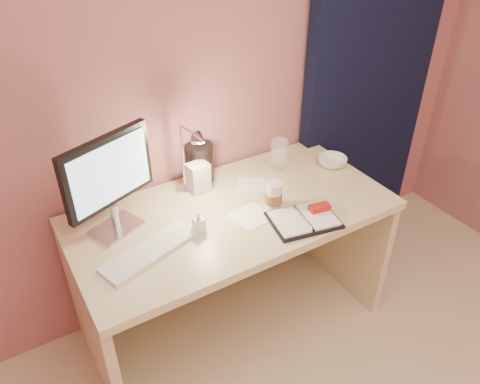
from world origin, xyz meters
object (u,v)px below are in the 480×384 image
clear_cup (279,154)px  product_box (198,178)px  keyboard (151,250)px  lotion_bottle (199,222)px  planner (305,218)px  dark_jar (201,164)px  monitor (107,177)px  bowl (332,162)px  coffee_cup (274,196)px  desk_lamp (188,158)px  desk (225,240)px

clear_cup → product_box: clear_cup is taller
keyboard → lotion_bottle: size_ratio=4.37×
planner → dark_jar: 0.57m
keyboard → monitor: bearing=90.3°
bowl → product_box: size_ratio=1.02×
keyboard → coffee_cup: bearing=-17.1°
monitor → bowl: monitor is taller
bowl → clear_cup: bearing=153.2°
planner → product_box: bearing=133.7°
product_box → desk_lamp: bearing=-146.2°
desk → lotion_bottle: lotion_bottle is taller
monitor → desk_lamp: bearing=-17.1°
monitor → planner: monitor is taller
planner → product_box: product_box is taller
coffee_cup → keyboard: bearing=-179.4°
dark_jar → coffee_cup: bearing=-65.3°
clear_cup → monitor: bearing=-175.9°
clear_cup → lotion_bottle: (-0.57, -0.25, -0.03)m
desk → dark_jar: dark_jar is taller
keyboard → product_box: 0.46m
monitor → planner: size_ratio=1.35×
monitor → lotion_bottle: size_ratio=4.49×
planner → dark_jar: size_ratio=1.91×
coffee_cup → desk: bearing=138.9°
desk → lotion_bottle: (-0.19, -0.13, 0.27)m
planner → product_box: size_ratio=2.23×
desk → product_box: (-0.06, 0.14, 0.30)m
monitor → dark_jar: monitor is taller
desk → clear_cup: clear_cup is taller
bowl → dark_jar: bearing=160.1°
dark_jar → desk_lamp: 0.23m
clear_cup → product_box: (-0.43, 0.02, -0.00)m
monitor → bowl: 1.12m
keyboard → lotion_bottle: (0.22, 0.02, 0.04)m
coffee_cup → product_box: size_ratio=0.86×
keyboard → planner: bearing=-30.8°
coffee_cup → desk_lamp: desk_lamp is taller
planner → desk_lamp: (-0.34, 0.38, 0.21)m
keyboard → bowl: size_ratio=2.86×
bowl → desk: bearing=179.5°
keyboard → lotion_bottle: 0.22m
planner → dark_jar: (-0.22, 0.52, 0.07)m
product_box → desk_lamp: desk_lamp is taller
desk → dark_jar: 0.38m
bowl → product_box: 0.69m
keyboard → clear_cup: 0.83m
clear_cup → bowl: 0.28m
planner → keyboard: bearing=177.7°
clear_cup → product_box: 0.43m
clear_cup → desk_lamp: 0.52m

